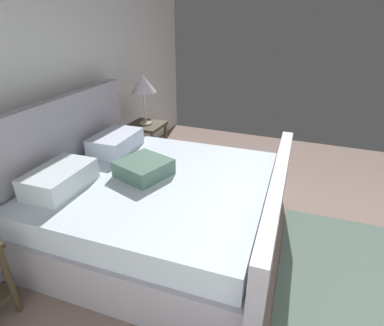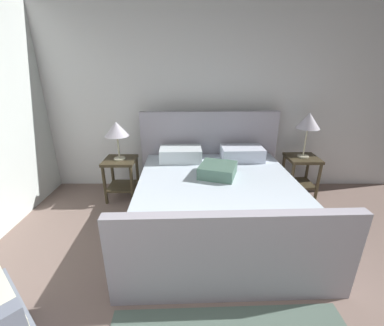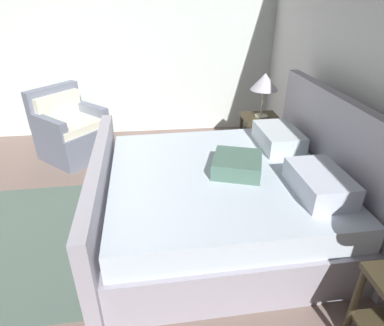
{
  "view_description": "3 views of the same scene",
  "coord_description": "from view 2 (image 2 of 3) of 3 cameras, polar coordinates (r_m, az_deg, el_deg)",
  "views": [
    {
      "loc": [
        -2.4,
        0.88,
        1.92
      ],
      "look_at": [
        -0.18,
        1.76,
        0.77
      ],
      "focal_mm": 29.08,
      "sensor_mm": 36.0,
      "label": 1
    },
    {
      "loc": [
        -0.57,
        -0.57,
        1.84
      ],
      "look_at": [
        -0.57,
        1.85,
        0.91
      ],
      "focal_mm": 23.73,
      "sensor_mm": 36.0,
      "label": 2
    },
    {
      "loc": [
        2.12,
        1.54,
        2.03
      ],
      "look_at": [
        -0.19,
        1.79,
        0.77
      ],
      "focal_mm": 30.64,
      "sensor_mm": 36.0,
      "label": 3
    }
  ],
  "objects": [
    {
      "name": "nightstand_left",
      "position": [
        3.8,
        -15.71,
        -1.98
      ],
      "size": [
        0.44,
        0.44,
        0.6
      ],
      "color": "#3D3421",
      "rests_on": "ground"
    },
    {
      "name": "wall_back",
      "position": [
        3.95,
        8.51,
        13.7
      ],
      "size": [
        5.61,
        0.12,
        2.7
      ],
      "primitive_type": "cube",
      "color": "silver",
      "rests_on": "ground"
    },
    {
      "name": "nightstand_right",
      "position": [
        4.08,
        23.17,
        -1.34
      ],
      "size": [
        0.44,
        0.44,
        0.6
      ],
      "color": "#3D3421",
      "rests_on": "ground"
    },
    {
      "name": "bed",
      "position": [
        3.06,
        5.45,
        -8.1
      ],
      "size": [
        2.07,
        2.19,
        1.23
      ],
      "color": "#A5A0AE",
      "rests_on": "ground"
    },
    {
      "name": "table_lamp_right",
      "position": [
        3.88,
        24.67,
        8.45
      ],
      "size": [
        0.32,
        0.32,
        0.64
      ],
      "color": "#B7B293",
      "rests_on": "nightstand_right"
    },
    {
      "name": "table_lamp_left",
      "position": [
        3.61,
        -16.68,
        7.16
      ],
      "size": [
        0.33,
        0.33,
        0.54
      ],
      "color": "#B7B293",
      "rests_on": "nightstand_left"
    }
  ]
}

